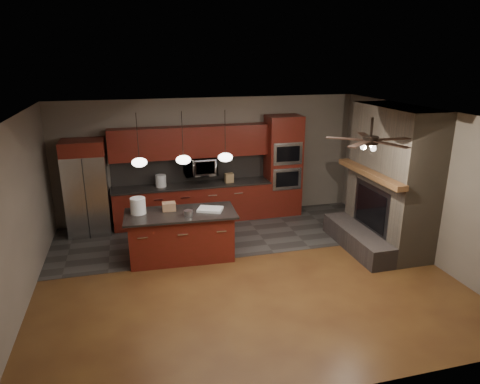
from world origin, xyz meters
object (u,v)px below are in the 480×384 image
object	(u,v)px
refrigerator	(87,188)
kitchen_island	(181,235)
oven_tower	(283,166)
counter_bucket	(161,181)
cardboard_box	(169,206)
paint_tray	(210,209)
counter_box	(229,178)
microwave	(200,166)
white_bucket	(138,206)
paint_can	(188,213)

from	to	relation	value
refrigerator	kitchen_island	distance (m)	2.54
oven_tower	counter_bucket	distance (m)	2.88
kitchen_island	cardboard_box	size ratio (longest dim) A/B	8.53
paint_tray	counter_box	size ratio (longest dim) A/B	2.15
cardboard_box	counter_bucket	world-z (taller)	counter_bucket
microwave	white_bucket	size ratio (longest dim) A/B	2.43
paint_can	paint_tray	distance (m)	0.48
kitchen_island	paint_tray	xyz separation A→B (m)	(0.56, -0.02, 0.48)
white_bucket	paint_tray	distance (m)	1.33
refrigerator	paint_can	xyz separation A→B (m)	(1.88, -1.96, -0.05)
oven_tower	counter_bucket	world-z (taller)	oven_tower
refrigerator	counter_box	distance (m)	3.11
counter_bucket	counter_box	xyz separation A→B (m)	(1.55, -0.05, -0.03)
kitchen_island	counter_bucket	distance (m)	1.92
oven_tower	kitchen_island	bearing A→B (deg)	-145.83
cardboard_box	refrigerator	bearing A→B (deg)	136.41
refrigerator	white_bucket	distance (m)	1.88
microwave	kitchen_island	world-z (taller)	microwave
kitchen_island	cardboard_box	xyz separation A→B (m)	(-0.19, 0.17, 0.53)
paint_can	cardboard_box	bearing A→B (deg)	128.36
kitchen_island	white_bucket	world-z (taller)	white_bucket
microwave	paint_tray	world-z (taller)	microwave
kitchen_island	cardboard_box	bearing A→B (deg)	140.10
white_bucket	counter_box	world-z (taller)	white_bucket
refrigerator	cardboard_box	size ratio (longest dim) A/B	8.34
kitchen_island	counter_box	world-z (taller)	counter_box
oven_tower	microwave	distance (m)	1.98
microwave	paint_tray	size ratio (longest dim) A/B	1.63
microwave	paint_can	size ratio (longest dim) A/B	4.52
kitchen_island	paint_tray	world-z (taller)	paint_tray
oven_tower	kitchen_island	xyz separation A→B (m)	(-2.68, -1.82, -0.73)
oven_tower	white_bucket	size ratio (longest dim) A/B	7.92
oven_tower	paint_can	distance (m)	3.27
refrigerator	counter_box	world-z (taller)	refrigerator
paint_can	paint_tray	bearing A→B (deg)	23.82
kitchen_island	counter_box	xyz separation A→B (m)	(1.35, 1.77, 0.54)
paint_tray	refrigerator	bearing A→B (deg)	166.43
cardboard_box	white_bucket	bearing A→B (deg)	-176.62
kitchen_island	counter_bucket	world-z (taller)	counter_bucket
kitchen_island	counter_bucket	bearing A→B (deg)	99.12
oven_tower	cardboard_box	distance (m)	3.31
white_bucket	counter_bucket	world-z (taller)	white_bucket
oven_tower	counter_box	bearing A→B (deg)	-178.16
refrigerator	microwave	bearing A→B (deg)	3.05
refrigerator	paint_tray	distance (m)	2.92
microwave	cardboard_box	xyz separation A→B (m)	(-0.89, -1.70, -0.30)
paint_tray	kitchen_island	bearing A→B (deg)	-158.71
counter_box	white_bucket	bearing A→B (deg)	-145.92
microwave	refrigerator	world-z (taller)	refrigerator
counter_box	microwave	bearing A→B (deg)	167.66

